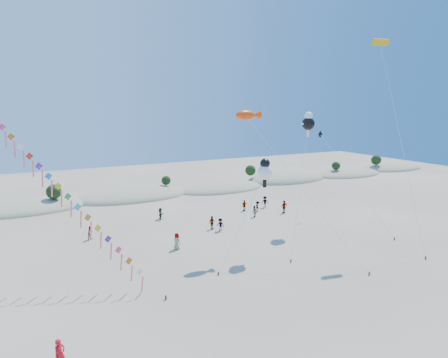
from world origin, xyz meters
TOP-DOWN VIEW (x-y plane):
  - ground at (0.00, 0.00)m, footprint 160.00×160.00m
  - dune_ridge at (1.06, 45.14)m, footprint 145.30×11.49m
  - kite_train at (-14.73, 19.59)m, footprint 16.87×18.34m
  - fish_kite at (5.93, 17.51)m, footprint 7.26×12.40m
  - cartoon_kite_low at (6.38, 14.91)m, footprint 7.55×3.86m
  - cartoon_kite_high at (16.31, 20.51)m, footprint 10.23×10.18m
  - parafoil_kite at (20.38, 13.83)m, footprint 2.04×8.83m
  - dark_kite at (21.54, 20.53)m, footprint 1.00×13.57m
  - flyer_foreground at (-13.79, 5.02)m, footprint 0.80×0.75m
  - beachgoers at (7.44, 26.27)m, footprint 27.06×12.41m

SIDE VIEW (x-z plane):
  - ground at x=0.00m, z-range 0.00..0.00m
  - dune_ridge at x=1.06m, z-range -2.67..2.90m
  - beachgoers at x=7.44m, z-range -0.09..1.74m
  - flyer_foreground at x=-13.79m, z-range 0.00..1.85m
  - dark_kite at x=21.54m, z-range 2.23..13.84m
  - cartoon_kite_low at x=6.38m, z-range 3.65..13.40m
  - kite_train at x=-14.73m, z-range 0.45..21.37m
  - cartoon_kite_high at x=16.31m, z-range 5.83..20.07m
  - fish_kite at x=5.93m, z-range 6.70..21.19m
  - parafoil_kite at x=20.38m, z-range 10.07..32.16m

